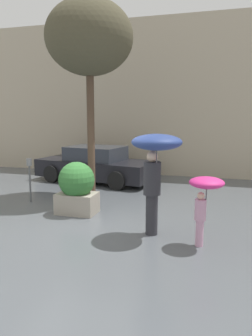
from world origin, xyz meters
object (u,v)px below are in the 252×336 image
(street_tree, at_px, (89,39))
(parking_meter, at_px, (29,171))
(person_adult, at_px, (155,158))
(person_child, at_px, (205,192))
(planter_box, at_px, (77,187))
(parked_car_near, at_px, (96,165))

(street_tree, xyz_separation_m, parking_meter, (-1.44, -0.96, -3.55))
(person_adult, height_order, person_child, person_adult)
(planter_box, height_order, street_tree, street_tree)
(person_adult, bearing_deg, street_tree, -178.80)
(street_tree, bearing_deg, planter_box, -81.02)
(street_tree, bearing_deg, parked_car_near, 108.36)
(person_child, height_order, street_tree, street_tree)
(parking_meter, bearing_deg, street_tree, 33.65)
(parked_car_near, distance_m, parking_meter, 3.21)
(person_child, height_order, parked_car_near, person_child)
(person_child, distance_m, street_tree, 5.52)
(planter_box, relative_size, parked_car_near, 0.29)
(planter_box, height_order, parked_car_near, planter_box)
(person_adult, xyz_separation_m, parked_car_near, (-3.08, 4.69, -1.00))
(parked_car_near, bearing_deg, parking_meter, 177.05)
(street_tree, bearing_deg, person_adult, -46.88)
(planter_box, xyz_separation_m, parked_car_near, (-0.96, 3.72, -0.07))
(planter_box, distance_m, person_adult, 2.51)
(person_adult, relative_size, street_tree, 0.37)
(planter_box, height_order, parking_meter, planter_box)
(parked_car_near, bearing_deg, planter_box, -155.40)
(person_child, relative_size, street_tree, 0.24)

